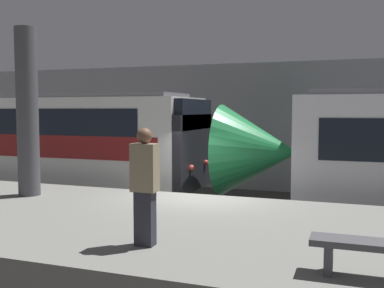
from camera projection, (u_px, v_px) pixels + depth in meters
name	position (u px, v px, depth m)	size (l,w,h in m)	color
ground_plane	(203.00, 238.00, 10.77)	(120.00, 120.00, 0.00)	#33302D
platform	(159.00, 249.00, 8.24)	(40.00, 5.29, 1.08)	slate
station_rear_barrier	(260.00, 127.00, 17.05)	(50.00, 0.15, 4.85)	gray
support_pillar_near	(27.00, 112.00, 10.43)	(0.50, 0.50, 3.90)	#47474C
person_waiting	(145.00, 184.00, 6.59)	(0.38, 0.24, 1.75)	#2D2D38
platform_bench	(375.00, 251.00, 5.33)	(1.50, 0.40, 0.45)	#4C4C51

